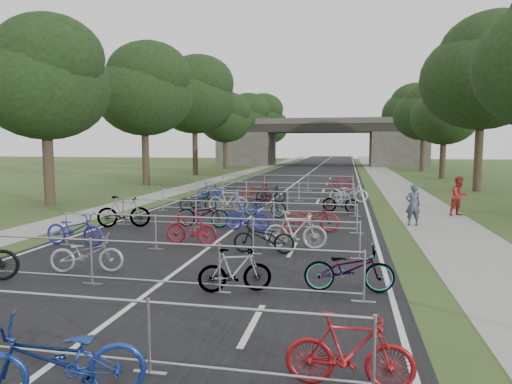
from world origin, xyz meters
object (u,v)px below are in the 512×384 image
at_px(pedestrian_a, 413,205).
at_px(pedestrian_b, 459,196).
at_px(overpass_bridge, 320,142).
at_px(bike_2, 58,361).

bearing_deg(pedestrian_a, pedestrian_b, -138.77).
xyz_separation_m(overpass_bridge, bike_2, (0.74, -65.92, -2.97)).
bearing_deg(pedestrian_b, bike_2, -147.98).
height_order(overpass_bridge, bike_2, overpass_bridge).
xyz_separation_m(bike_2, pedestrian_a, (6.06, 14.02, 0.27)).
relative_size(overpass_bridge, bike_2, 14.57).
distance_m(overpass_bridge, pedestrian_a, 52.42).
relative_size(overpass_bridge, pedestrian_b, 17.33).
bearing_deg(bike_2, pedestrian_a, 133.96).
relative_size(pedestrian_a, pedestrian_b, 0.93).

